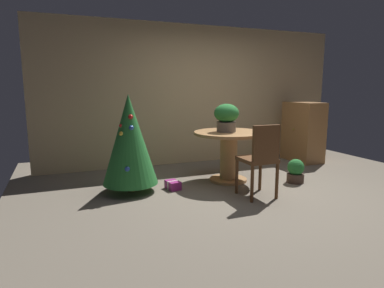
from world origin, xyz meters
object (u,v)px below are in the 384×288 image
Objects in this scene: flower_vase at (226,116)px; holiday_tree at (129,140)px; gift_box_purple at (173,185)px; wooden_cabinet at (303,132)px; potted_plant at (296,171)px; round_dining_table at (229,149)px; wooden_chair_near at (260,156)px.

holiday_tree is (-1.49, 0.01, -0.27)m from flower_vase.
flower_vase is at bearing -0.34° from holiday_tree.
wooden_cabinet reaches higher than gift_box_purple.
holiday_tree reaches higher than wooden_cabinet.
holiday_tree is 2.56m from potted_plant.
round_dining_table is 2.94× the size of potted_plant.
potted_plant is at bearing -133.01° from wooden_cabinet.
round_dining_table is 2.52× the size of flower_vase.
gift_box_purple is (0.58, -0.12, -0.68)m from holiday_tree.
gift_box_purple is 0.22× the size of wooden_cabinet.
flower_vase is at bearing 92.74° from wooden_chair_near.
holiday_tree reaches higher than round_dining_table.
round_dining_table is 2.19m from wooden_cabinet.
gift_box_purple is at bearing 140.47° from wooden_chair_near.
holiday_tree is at bearing 168.82° from gift_box_purple.
wooden_cabinet is (3.59, 0.72, -0.16)m from holiday_tree.
holiday_tree is 1.17× the size of wooden_cabinet.
holiday_tree reaches higher than gift_box_purple.
wooden_chair_near is 2.62m from wooden_cabinet.
round_dining_table is at bearing 90.00° from wooden_chair_near.
round_dining_table is 0.50m from flower_vase.
potted_plant is at bearing -11.37° from holiday_tree.
wooden_cabinet is 1.71m from potted_plant.
wooden_chair_near is (0.00, -0.87, 0.05)m from round_dining_table.
wooden_cabinet is at bearing 38.32° from wooden_chair_near.
potted_plant is at bearing 23.83° from wooden_chair_near.
wooden_chair_near reaches higher than gift_box_purple.
wooden_cabinet reaches higher than wooden_chair_near.
round_dining_table is 1.05m from gift_box_purple.
wooden_chair_near is (0.04, -0.89, -0.45)m from flower_vase.
round_dining_table is 1.10× the size of wooden_chair_near.
flower_vase is at bearing -160.70° from wooden_cabinet.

